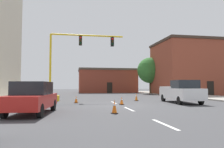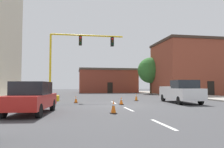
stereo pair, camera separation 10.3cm
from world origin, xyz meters
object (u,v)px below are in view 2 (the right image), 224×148
Objects in this scene: traffic_cone_roadside_a at (121,101)px; pickup_truck_white at (180,92)px; traffic_cone_roadside_c at (136,97)px; traffic_cone_roadside_d at (113,107)px; traffic_signal_gantry at (61,79)px; tree_right_far at (151,70)px; sedan_red_near_left at (32,97)px; traffic_cone_roadside_b at (76,99)px.

pickup_truck_white is at bearing 8.72° from traffic_cone_roadside_a.
traffic_cone_roadside_c reaches higher than traffic_cone_roadside_d.
traffic_signal_gantry is 22.08m from tree_right_far.
traffic_signal_gantry is at bearing 108.76° from traffic_cone_roadside_d.
pickup_truck_white is at bearing 24.92° from sedan_red_near_left.
traffic_signal_gantry is at bearing 157.24° from pickup_truck_white.
traffic_cone_roadside_c is (-3.12, 3.20, -0.59)m from pickup_truck_white.
traffic_signal_gantry is at bearing 84.99° from sedan_red_near_left.
tree_right_far reaches higher than traffic_cone_roadside_c.
traffic_cone_roadside_c is at bearing 134.28° from pickup_truck_white.
tree_right_far is 23.77m from traffic_cone_roadside_a.
sedan_red_near_left is at bearing -134.47° from traffic_cone_roadside_c.
traffic_cone_roadside_a is 4.29m from traffic_cone_roadside_b.
pickup_truck_white is 7.42× the size of traffic_cone_roadside_d.
traffic_cone_roadside_c is (-7.76, -17.04, -3.99)m from tree_right_far.
sedan_red_near_left is 7.50m from traffic_cone_roadside_a.
traffic_signal_gantry is 12.85× the size of traffic_cone_roadside_a.
tree_right_far is at bearing 65.90° from traffic_cone_roadside_d.
pickup_truck_white is 8.41× the size of traffic_cone_roadside_b.
traffic_cone_roadside_c is (2.42, 4.05, 0.06)m from traffic_cone_roadside_a.
sedan_red_near_left is 11.99m from traffic_cone_roadside_c.
traffic_cone_roadside_b is (-13.76, -18.71, -4.05)m from tree_right_far.
pickup_truck_white reaches higher than traffic_cone_roadside_b.
tree_right_far is at bearing 77.08° from pickup_truck_white.
traffic_cone_roadside_a is 0.87× the size of traffic_cone_roadside_d.
sedan_red_near_left is (-16.15, -25.59, -3.48)m from tree_right_far.
traffic_cone_roadside_a is at bearing -120.85° from traffic_cone_roadside_c.
tree_right_far is 8.75× the size of traffic_cone_roadside_c.
tree_right_far is 1.23× the size of pickup_truck_white.
traffic_signal_gantry is at bearing 117.63° from traffic_cone_roadside_b.
sedan_red_near_left is at bearing 171.59° from traffic_cone_roadside_d.
traffic_cone_roadside_a is 4.72m from traffic_cone_roadside_c.
sedan_red_near_left is 7.31m from traffic_cone_roadside_b.
traffic_cone_roadside_b is at bearing -164.43° from traffic_cone_roadside_c.
pickup_truck_white is 4.51m from traffic_cone_roadside_c.
tree_right_far reaches higher than pickup_truck_white.
traffic_cone_roadside_a is (5.97, 4.50, -0.57)m from sedan_red_near_left.
traffic_signal_gantry is 9.94m from sedan_red_near_left.
pickup_truck_white is (-4.64, -20.24, -3.40)m from tree_right_far.
traffic_cone_roadside_d is at bearing -114.10° from tree_right_far.
traffic_signal_gantry reaches higher than traffic_cone_roadside_c.
pickup_truck_white is 12.69m from sedan_red_near_left.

